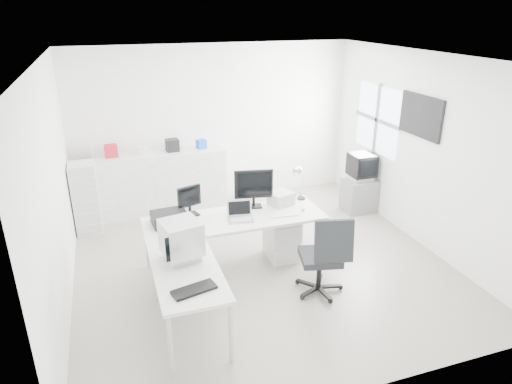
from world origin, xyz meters
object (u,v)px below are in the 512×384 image
object	(u,v)px
side_desk	(189,300)
crt_tv	(362,167)
office_chair	(320,253)
filing_cabinet	(86,198)
crt_monitor	(181,242)
tv_cabinet	(359,195)
lcd_monitor_small	(189,201)
main_desk	(235,242)
laser_printer	(281,198)
laptop	(240,213)
sideboard	(163,182)
inkjet_printer	(169,218)
drawer_pedestal	(281,238)
lcd_monitor_large	(254,188)

from	to	relation	value
side_desk	crt_tv	xyz separation A→B (m)	(3.43, 2.21, 0.44)
office_chair	filing_cabinet	bearing A→B (deg)	148.78
crt_monitor	tv_cabinet	bearing A→B (deg)	18.20
crt_monitor	side_desk	bearing A→B (deg)	-101.52
lcd_monitor_small	crt_monitor	xyz separation A→B (m)	(-0.30, -1.10, 0.01)
main_desk	crt_monitor	distance (m)	1.34
laser_printer	laptop	bearing A→B (deg)	-172.99
sideboard	crt_tv	bearing A→B (deg)	-18.99
inkjet_printer	lcd_monitor_small	size ratio (longest dim) A/B	1.05
drawer_pedestal	crt_monitor	world-z (taller)	crt_monitor
side_desk	drawer_pedestal	size ratio (longest dim) A/B	2.33
lcd_monitor_large	laptop	distance (m)	0.49
crt_tv	office_chair	bearing A→B (deg)	-130.99
side_desk	crt_monitor	xyz separation A→B (m)	(0.00, 0.25, 0.59)
laser_printer	crt_monitor	xyz separation A→B (m)	(-1.60, -1.07, 0.13)
drawer_pedestal	inkjet_printer	world-z (taller)	inkjet_printer
drawer_pedestal	laser_printer	bearing A→B (deg)	73.61
office_chair	drawer_pedestal	bearing A→B (deg)	111.43
laptop	filing_cabinet	world-z (taller)	filing_cabinet
inkjet_printer	filing_cabinet	xyz separation A→B (m)	(-1.07, 1.72, -0.27)
main_desk	office_chair	world-z (taller)	office_chair
main_desk	inkjet_printer	bearing A→B (deg)	173.29
side_desk	lcd_monitor_small	distance (m)	1.50
inkjet_printer	filing_cabinet	bearing A→B (deg)	117.54
inkjet_printer	lcd_monitor_large	distance (m)	1.23
sideboard	drawer_pedestal	bearing A→B (deg)	-58.08
main_desk	office_chair	distance (m)	1.24
inkjet_printer	sideboard	size ratio (longest dim) A/B	0.20
tv_cabinet	laptop	bearing A→B (deg)	-154.48
laser_printer	filing_cabinet	xyz separation A→B (m)	(-2.67, 1.60, -0.28)
laptop	crt_monitor	size ratio (longest dim) A/B	0.71
main_desk	lcd_monitor_large	world-z (taller)	lcd_monitor_large
main_desk	drawer_pedestal	distance (m)	0.71
side_desk	drawer_pedestal	bearing A→B (deg)	36.57
laser_printer	crt_tv	bearing A→B (deg)	8.33
sideboard	laptop	bearing A→B (deg)	-73.15
side_desk	drawer_pedestal	distance (m)	1.93
laptop	office_chair	size ratio (longest dim) A/B	0.28
drawer_pedestal	inkjet_printer	size ratio (longest dim) A/B	1.37
tv_cabinet	sideboard	bearing A→B (deg)	161.01
sideboard	filing_cabinet	bearing A→B (deg)	-162.25
inkjet_printer	laser_printer	distance (m)	1.60
lcd_monitor_small	crt_tv	bearing A→B (deg)	-2.98
main_desk	drawer_pedestal	size ratio (longest dim) A/B	4.00
inkjet_printer	main_desk	bearing A→B (deg)	-11.03
main_desk	office_chair	xyz separation A→B (m)	(0.83, -0.90, 0.17)
drawer_pedestal	crt_tv	distance (m)	2.22
lcd_monitor_small	laser_printer	bearing A→B (deg)	-19.64
lcd_monitor_large	sideboard	bearing A→B (deg)	127.41
crt_tv	side_desk	bearing A→B (deg)	-147.23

